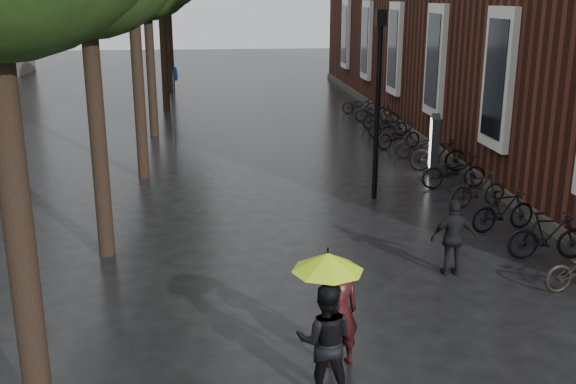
{
  "coord_description": "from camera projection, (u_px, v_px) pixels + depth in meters",
  "views": [
    {
      "loc": [
        -1.89,
        -6.1,
        5.09
      ],
      "look_at": [
        -0.6,
        5.25,
        1.72
      ],
      "focal_mm": 42.0,
      "sensor_mm": 36.0,
      "label": 1
    }
  ],
  "objects": [
    {
      "name": "pedestrian_walking",
      "position": [
        453.0,
        238.0,
        12.53
      ],
      "size": [
        0.86,
        0.36,
        1.46
      ],
      "primitive_type": "imported",
      "rotation": [
        0.0,
        0.0,
        3.13
      ],
      "color": "black",
      "rests_on": "ground"
    },
    {
      "name": "person_black",
      "position": [
        325.0,
        340.0,
        8.71
      ],
      "size": [
        0.85,
        0.71,
        1.57
      ],
      "primitive_type": "imported",
      "rotation": [
        0.0,
        0.0,
        2.97
      ],
      "color": "black",
      "rests_on": "ground"
    },
    {
      "name": "person_burgundy",
      "position": [
        339.0,
        313.0,
        9.41
      ],
      "size": [
        0.67,
        0.53,
        1.62
      ],
      "primitive_type": "imported",
      "rotation": [
        0.0,
        0.0,
        3.41
      ],
      "color": "black",
      "rests_on": "ground"
    },
    {
      "name": "parked_bicycles",
      "position": [
        426.0,
        151.0,
        20.65
      ],
      "size": [
        2.09,
        19.26,
        1.02
      ],
      "color": "black",
      "rests_on": "ground"
    },
    {
      "name": "lamp_post",
      "position": [
        378.0,
        87.0,
        16.65
      ],
      "size": [
        0.24,
        0.24,
        4.74
      ],
      "rotation": [
        0.0,
        0.0,
        0.2
      ],
      "color": "black",
      "rests_on": "ground"
    },
    {
      "name": "lime_umbrella",
      "position": [
        328.0,
        262.0,
        8.82
      ],
      "size": [
        0.97,
        0.97,
        1.44
      ],
      "rotation": [
        0.0,
        0.0,
        0.08
      ],
      "color": "black",
      "rests_on": "ground"
    },
    {
      "name": "cycle_sign",
      "position": [
        175.0,
        93.0,
        23.59
      ],
      "size": [
        0.14,
        0.48,
        2.66
      ],
      "rotation": [
        0.0,
        0.0,
        0.33
      ],
      "color": "#262628",
      "rests_on": "ground"
    },
    {
      "name": "ad_lightbox",
      "position": [
        434.0,
        145.0,
        19.69
      ],
      "size": [
        0.26,
        1.12,
        1.69
      ],
      "rotation": [
        0.0,
        0.0,
        -0.29
      ],
      "color": "black",
      "rests_on": "ground"
    }
  ]
}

